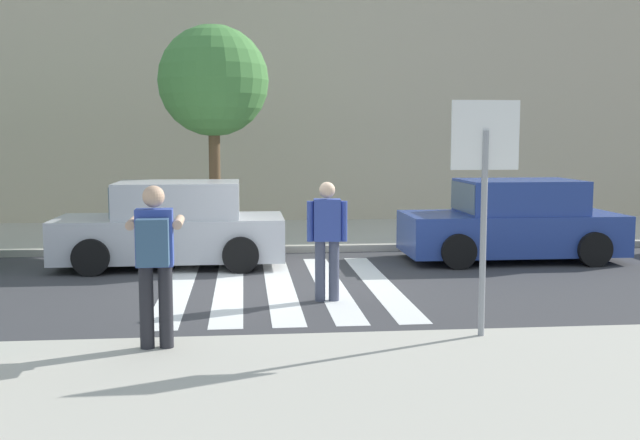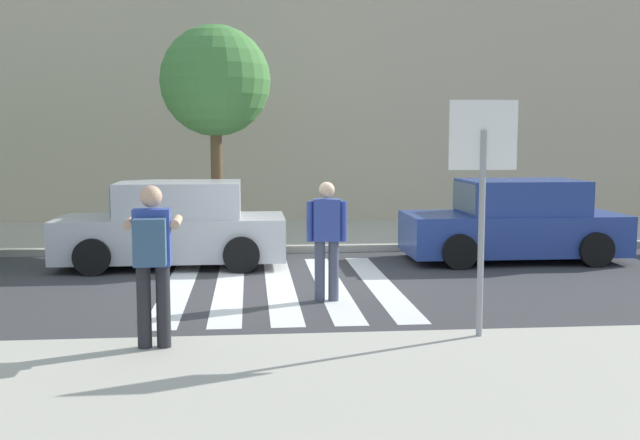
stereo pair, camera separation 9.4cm
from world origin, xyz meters
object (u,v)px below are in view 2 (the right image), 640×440
(stop_sign, at_px, (483,165))
(parked_car_silver, at_px, (174,227))
(pedestrian_crossing, at_px, (327,234))
(parked_car_blue, at_px, (515,223))
(street_tree_center, at_px, (215,82))
(photographer_with_backpack, at_px, (152,252))

(stop_sign, xyz_separation_m, parked_car_silver, (-3.94, 5.77, -1.33))
(stop_sign, relative_size, pedestrian_crossing, 1.52)
(pedestrian_crossing, height_order, parked_car_blue, pedestrian_crossing)
(pedestrian_crossing, xyz_separation_m, street_tree_center, (-1.79, 5.34, 2.52))
(parked_car_silver, xyz_separation_m, parked_car_blue, (6.43, -0.00, 0.00))
(stop_sign, height_order, parked_car_silver, stop_sign)
(parked_car_silver, distance_m, street_tree_center, 3.57)
(stop_sign, relative_size, photographer_with_backpack, 1.52)
(pedestrian_crossing, relative_size, parked_car_blue, 0.42)
(pedestrian_crossing, relative_size, street_tree_center, 0.38)
(parked_car_blue, bearing_deg, parked_car_silver, 180.00)
(photographer_with_backpack, relative_size, parked_car_silver, 0.42)
(parked_car_silver, bearing_deg, street_tree_center, 72.06)
(street_tree_center, bearing_deg, parked_car_silver, -107.94)
(parked_car_blue, bearing_deg, photographer_with_backpack, -135.58)
(parked_car_silver, xyz_separation_m, street_tree_center, (0.69, 2.14, 2.77))
(parked_car_silver, height_order, parked_car_blue, same)
(parked_car_blue, bearing_deg, street_tree_center, 159.57)
(street_tree_center, bearing_deg, stop_sign, -67.67)
(parked_car_blue, distance_m, street_tree_center, 6.72)
(stop_sign, relative_size, parked_car_silver, 0.64)
(photographer_with_backpack, xyz_separation_m, street_tree_center, (0.33, 8.08, 2.33))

